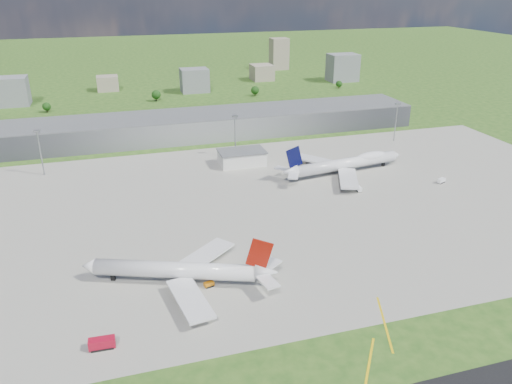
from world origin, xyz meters
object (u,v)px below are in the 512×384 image
object	(u,v)px
airliner_red_twin	(182,271)
tug_yellow	(209,285)
fire_truck	(102,344)
van_white_far	(441,181)
van_white_near	(359,189)
airliner_blue_quad	(346,164)

from	to	relation	value
airliner_red_twin	tug_yellow	xyz separation A→B (m)	(8.59, -4.85, -4.26)
fire_truck	van_white_far	bearing A→B (deg)	27.80
airliner_red_twin	fire_truck	size ratio (longest dim) A/B	8.74
fire_truck	van_white_near	world-z (taller)	fire_truck
van_white_far	van_white_near	bearing A→B (deg)	155.81
airliner_red_twin	van_white_near	distance (m)	115.65
airliner_blue_quad	airliner_red_twin	bearing A→B (deg)	-149.20
airliner_blue_quad	fire_truck	xyz separation A→B (m)	(-133.46, -111.11, -3.90)
airliner_red_twin	fire_truck	world-z (taller)	airliner_red_twin
tug_yellow	airliner_red_twin	bearing A→B (deg)	135.46
van_white_far	fire_truck	bearing A→B (deg)	-175.85
airliner_blue_quad	van_white_near	world-z (taller)	airliner_blue_quad
fire_truck	van_white_far	xyz separation A→B (m)	(175.64, 82.84, -0.45)
airliner_red_twin	van_white_far	distance (m)	157.68
airliner_blue_quad	fire_truck	world-z (taller)	airliner_blue_quad
airliner_blue_quad	tug_yellow	size ratio (longest dim) A/B	19.72
airliner_red_twin	tug_yellow	size ratio (longest dim) A/B	17.38
fire_truck	tug_yellow	size ratio (longest dim) A/B	1.99
van_white_near	van_white_far	distance (m)	47.68
airliner_red_twin	fire_truck	xyz separation A→B (m)	(-28.11, -27.31, -3.47)
fire_truck	van_white_near	xyz separation A→B (m)	(128.03, 85.41, -0.48)
van_white_near	airliner_red_twin	bearing A→B (deg)	125.99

